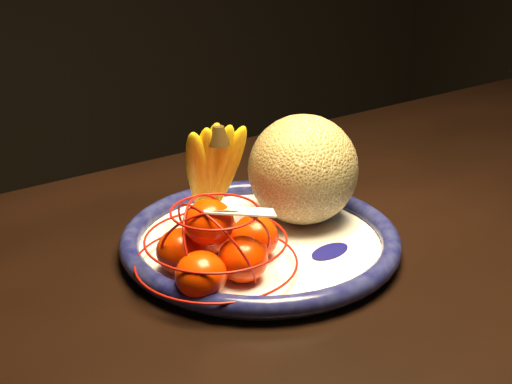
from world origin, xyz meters
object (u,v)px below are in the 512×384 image
mandarin_bag (217,246)px  fruit_bowl (260,241)px  cantaloupe (303,169)px  dining_table (441,313)px  banana_bunch (212,168)px

mandarin_bag → fruit_bowl: bearing=26.6°
fruit_bowl → mandarin_bag: size_ratio=1.45×
fruit_bowl → cantaloupe: bearing=18.7°
dining_table → mandarin_bag: 0.30m
dining_table → fruit_bowl: 0.24m
dining_table → banana_bunch: size_ratio=11.66×
dining_table → banana_bunch: bearing=134.9°
cantaloupe → mandarin_bag: cantaloupe is taller
fruit_bowl → mandarin_bag: (-0.07, -0.04, 0.03)m
fruit_bowl → banana_bunch: banana_bunch is taller
fruit_bowl → banana_bunch: (-0.03, 0.07, 0.07)m
dining_table → mandarin_bag: size_ratio=7.55×
dining_table → cantaloupe: (-0.11, 0.13, 0.16)m
dining_table → fruit_bowl: bearing=144.2°
dining_table → cantaloupe: bearing=124.8°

